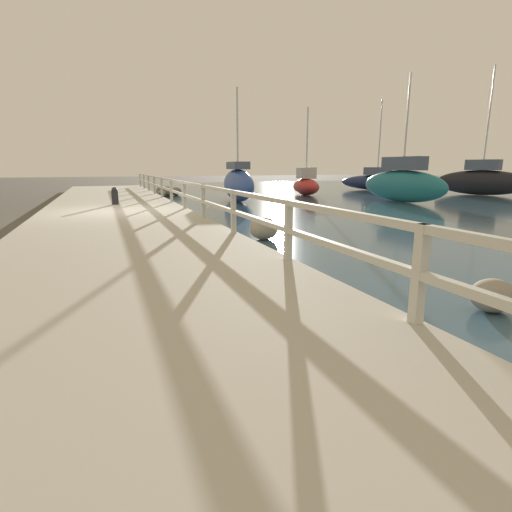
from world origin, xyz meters
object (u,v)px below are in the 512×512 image
at_px(sailboat_red, 306,184).
at_px(sailboat_black, 481,181).
at_px(mooring_bollard, 115,196).
at_px(sailboat_teal, 402,183).
at_px(sailboat_navy, 377,181).
at_px(sailboat_blue, 238,184).

bearing_deg(sailboat_red, sailboat_black, -9.36).
relative_size(mooring_bollard, sailboat_red, 0.12).
distance_m(sailboat_red, sailboat_teal, 6.39).
xyz_separation_m(sailboat_teal, sailboat_black, (7.83, 2.16, -0.04)).
bearing_deg(sailboat_navy, sailboat_red, 176.21).
bearing_deg(sailboat_black, sailboat_navy, 90.73).
bearing_deg(sailboat_black, sailboat_teal, 172.94).
xyz_separation_m(sailboat_navy, sailboat_blue, (-12.45, -5.22, 0.22)).
height_order(sailboat_navy, sailboat_black, sailboat_black).
height_order(sailboat_navy, sailboat_teal, sailboat_navy).
xyz_separation_m(sailboat_black, sailboat_blue, (-15.20, 1.18, -0.00)).
relative_size(sailboat_teal, sailboat_black, 0.81).
bearing_deg(sailboat_teal, sailboat_blue, 154.92).
distance_m(sailboat_navy, sailboat_blue, 13.50).
xyz_separation_m(mooring_bollard, sailboat_teal, (13.34, 0.12, 0.26)).
distance_m(mooring_bollard, sailboat_black, 21.30).
bearing_deg(mooring_bollard, sailboat_blue, 30.10).
height_order(sailboat_teal, sailboat_blue, sailboat_teal).
distance_m(sailboat_teal, sailboat_blue, 8.09).
xyz_separation_m(sailboat_red, sailboat_teal, (2.10, -6.03, 0.27)).
bearing_deg(sailboat_red, sailboat_teal, -58.89).
xyz_separation_m(sailboat_teal, sailboat_blue, (-7.37, 3.34, -0.04)).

